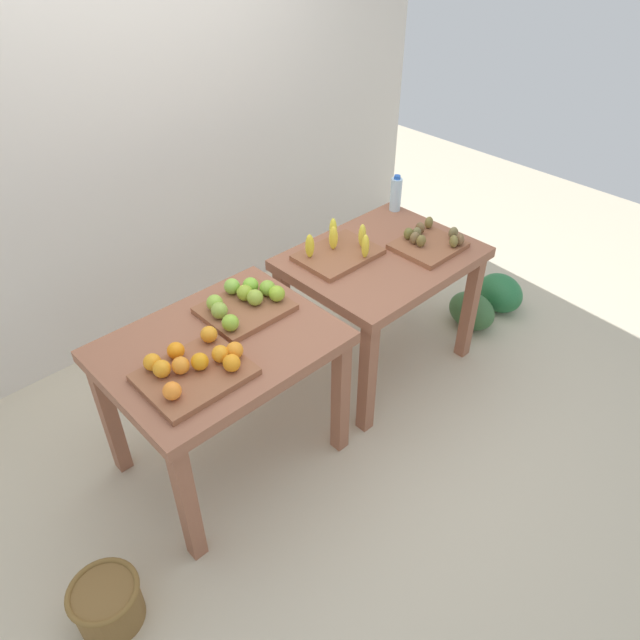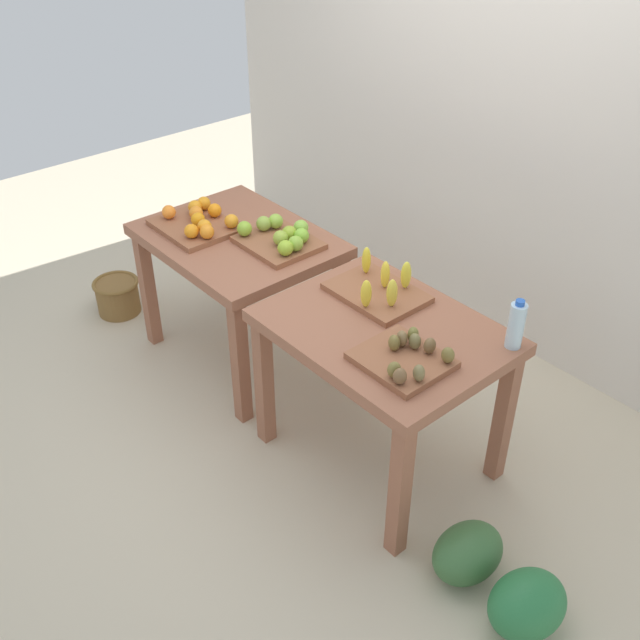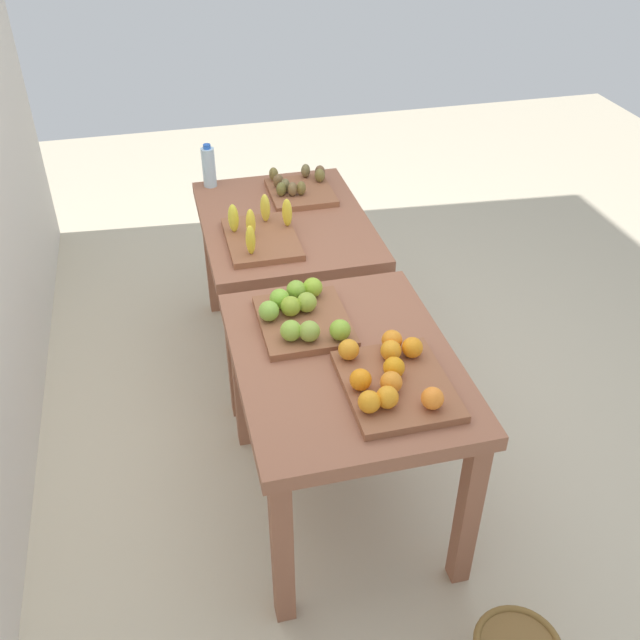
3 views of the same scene
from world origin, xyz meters
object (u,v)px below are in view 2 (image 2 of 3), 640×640
at_px(display_table_right, 383,347).
at_px(watermelon_pile, 498,580).
at_px(banana_crate, 378,289).
at_px(kiwi_bin, 405,358).
at_px(wicker_basket, 118,296).
at_px(display_table_left, 238,255).
at_px(orange_bin, 198,222).
at_px(water_bottle, 516,325).
at_px(apple_bin, 280,238).

height_order(display_table_right, watermelon_pile, display_table_right).
xyz_separation_m(banana_crate, kiwi_bin, (0.44, -0.28, -0.00)).
bearing_deg(wicker_basket, watermelon_pile, 2.67).
height_order(banana_crate, wicker_basket, banana_crate).
xyz_separation_m(display_table_left, wicker_basket, (-0.89, -0.35, -0.55)).
distance_m(orange_bin, water_bottle, 1.83).
xyz_separation_m(apple_bin, water_bottle, (1.34, 0.20, 0.06)).
bearing_deg(orange_bin, apple_bin, 26.93).
bearing_deg(apple_bin, kiwi_bin, -11.89).
bearing_deg(apple_bin, orange_bin, -153.07).
bearing_deg(banana_crate, display_table_left, -170.76).
height_order(display_table_right, wicker_basket, display_table_right).
bearing_deg(apple_bin, water_bottle, 8.38).
distance_m(orange_bin, banana_crate, 1.16).
xyz_separation_m(apple_bin, watermelon_pile, (1.79, -0.32, -0.70)).
height_order(apple_bin, wicker_basket, apple_bin).
relative_size(orange_bin, water_bottle, 1.99).
relative_size(water_bottle, wicker_basket, 0.79).
xyz_separation_m(display_table_right, apple_bin, (-0.88, 0.11, 0.16)).
bearing_deg(display_table_right, banana_crate, 142.38).
relative_size(orange_bin, apple_bin, 1.12).
bearing_deg(wicker_basket, display_table_right, 9.88).
bearing_deg(display_table_left, banana_crate, 9.24).
bearing_deg(watermelon_pile, orange_bin, 177.39).
height_order(display_table_left, wicker_basket, display_table_left).
distance_m(apple_bin, watermelon_pile, 1.95).
height_order(display_table_left, water_bottle, water_bottle).
relative_size(display_table_left, orange_bin, 2.27).
distance_m(display_table_left, wicker_basket, 1.10).
distance_m(kiwi_bin, watermelon_pile, 0.96).
bearing_deg(kiwi_bin, banana_crate, 147.80).
height_order(display_table_right, orange_bin, orange_bin).
bearing_deg(display_table_left, apple_bin, 24.81).
bearing_deg(banana_crate, kiwi_bin, -32.20).
distance_m(apple_bin, water_bottle, 1.36).
xyz_separation_m(display_table_right, kiwi_bin, (0.25, -0.13, 0.15)).
xyz_separation_m(display_table_left, display_table_right, (1.12, 0.00, 0.00)).
relative_size(display_table_right, kiwi_bin, 2.87).
relative_size(kiwi_bin, water_bottle, 1.58).
relative_size(orange_bin, wicker_basket, 1.57).
bearing_deg(display_table_left, kiwi_bin, -5.35).
bearing_deg(apple_bin, display_table_left, -155.19).
xyz_separation_m(display_table_right, watermelon_pile, (0.90, -0.21, -0.54)).
distance_m(display_table_right, wicker_basket, 2.11).
relative_size(display_table_left, watermelon_pile, 1.73).
xyz_separation_m(orange_bin, apple_bin, (0.44, 0.22, 0.00)).
bearing_deg(wicker_basket, apple_bin, 22.19).
bearing_deg(apple_bin, banana_crate, 3.39).
xyz_separation_m(water_bottle, watermelon_pile, (0.45, -0.52, -0.77)).
distance_m(display_table_left, display_table_right, 1.12).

